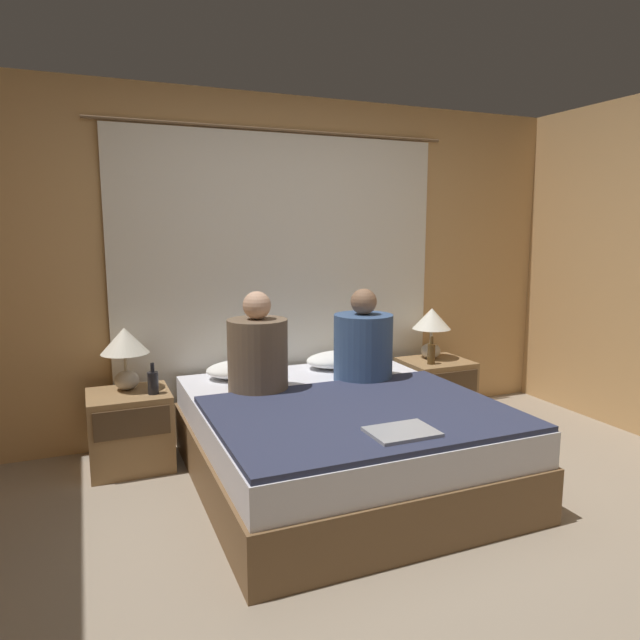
{
  "coord_description": "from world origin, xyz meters",
  "views": [
    {
      "loc": [
        -1.39,
        -2.24,
        1.54
      ],
      "look_at": [
        0.0,
        1.09,
        0.96
      ],
      "focal_mm": 32.0,
      "sensor_mm": 36.0,
      "label": 1
    }
  ],
  "objects_px": {
    "lamp_right": "(432,324)",
    "person_right_in_bed": "(363,344)",
    "pillow_right": "(342,359)",
    "laptop_on_bed": "(402,432)",
    "beer_bottle_on_right_stand": "(431,353)",
    "nightstand_right": "(435,390)",
    "beer_bottle_on_left_stand": "(153,382)",
    "lamp_left": "(125,347)",
    "person_left_in_bed": "(258,352)",
    "nightstand_left": "(130,430)",
    "pillow_left": "(246,368)",
    "bed": "(338,440)"
  },
  "relations": [
    {
      "from": "pillow_left",
      "to": "laptop_on_bed",
      "type": "bearing_deg",
      "value": -75.08
    },
    {
      "from": "pillow_right",
      "to": "laptop_on_bed",
      "type": "relative_size",
      "value": 1.69
    },
    {
      "from": "person_left_in_bed",
      "to": "person_right_in_bed",
      "type": "distance_m",
      "value": 0.74
    },
    {
      "from": "pillow_right",
      "to": "person_right_in_bed",
      "type": "height_order",
      "value": "person_right_in_bed"
    },
    {
      "from": "lamp_left",
      "to": "beer_bottle_on_right_stand",
      "type": "relative_size",
      "value": 1.88
    },
    {
      "from": "nightstand_left",
      "to": "pillow_right",
      "type": "relative_size",
      "value": 0.91
    },
    {
      "from": "person_left_in_bed",
      "to": "pillow_left",
      "type": "bearing_deg",
      "value": 85.74
    },
    {
      "from": "pillow_right",
      "to": "laptop_on_bed",
      "type": "height_order",
      "value": "pillow_right"
    },
    {
      "from": "nightstand_right",
      "to": "beer_bottle_on_left_stand",
      "type": "height_order",
      "value": "beer_bottle_on_left_stand"
    },
    {
      "from": "lamp_right",
      "to": "person_right_in_bed",
      "type": "xyz_separation_m",
      "value": [
        -0.83,
        -0.42,
        -0.02
      ]
    },
    {
      "from": "lamp_right",
      "to": "beer_bottle_on_left_stand",
      "type": "distance_m",
      "value": 2.2
    },
    {
      "from": "lamp_left",
      "to": "nightstand_right",
      "type": "bearing_deg",
      "value": -1.94
    },
    {
      "from": "pillow_right",
      "to": "beer_bottle_on_right_stand",
      "type": "xyz_separation_m",
      "value": [
        0.69,
        -0.15,
        0.02
      ]
    },
    {
      "from": "person_right_in_bed",
      "to": "beer_bottle_on_right_stand",
      "type": "xyz_separation_m",
      "value": [
        0.72,
        0.25,
        -0.17
      ]
    },
    {
      "from": "bed",
      "to": "nightstand_right",
      "type": "xyz_separation_m",
      "value": [
        1.17,
        0.69,
        -0.0
      ]
    },
    {
      "from": "pillow_right",
      "to": "person_right_in_bed",
      "type": "bearing_deg",
      "value": -94.2
    },
    {
      "from": "bed",
      "to": "lamp_right",
      "type": "xyz_separation_m",
      "value": [
        1.17,
        0.76,
        0.53
      ]
    },
    {
      "from": "nightstand_left",
      "to": "pillow_left",
      "type": "xyz_separation_m",
      "value": [
        0.8,
        0.06,
        0.32
      ]
    },
    {
      "from": "nightstand_right",
      "to": "pillow_right",
      "type": "bearing_deg",
      "value": 175.55
    },
    {
      "from": "nightstand_right",
      "to": "bed",
      "type": "bearing_deg",
      "value": -149.6
    },
    {
      "from": "lamp_left",
      "to": "laptop_on_bed",
      "type": "relative_size",
      "value": 1.24
    },
    {
      "from": "lamp_right",
      "to": "laptop_on_bed",
      "type": "height_order",
      "value": "lamp_right"
    },
    {
      "from": "person_left_in_bed",
      "to": "nightstand_left",
      "type": "bearing_deg",
      "value": 156.26
    },
    {
      "from": "lamp_right",
      "to": "beer_bottle_on_right_stand",
      "type": "xyz_separation_m",
      "value": [
        -0.11,
        -0.17,
        -0.2
      ]
    },
    {
      "from": "bed",
      "to": "pillow_right",
      "type": "relative_size",
      "value": 3.45
    },
    {
      "from": "lamp_right",
      "to": "beer_bottle_on_left_stand",
      "type": "xyz_separation_m",
      "value": [
        -2.19,
        -0.17,
        -0.21
      ]
    },
    {
      "from": "beer_bottle_on_right_stand",
      "to": "bed",
      "type": "bearing_deg",
      "value": -150.63
    },
    {
      "from": "nightstand_right",
      "to": "pillow_right",
      "type": "xyz_separation_m",
      "value": [
        -0.8,
        0.06,
        0.32
      ]
    },
    {
      "from": "nightstand_right",
      "to": "beer_bottle_on_left_stand",
      "type": "bearing_deg",
      "value": -177.7
    },
    {
      "from": "laptop_on_bed",
      "to": "pillow_left",
      "type": "bearing_deg",
      "value": 104.92
    },
    {
      "from": "beer_bottle_on_left_stand",
      "to": "pillow_left",
      "type": "bearing_deg",
      "value": 13.03
    },
    {
      "from": "nightstand_left",
      "to": "beer_bottle_on_right_stand",
      "type": "height_order",
      "value": "beer_bottle_on_right_stand"
    },
    {
      "from": "nightstand_left",
      "to": "nightstand_right",
      "type": "bearing_deg",
      "value": 0.0
    },
    {
      "from": "pillow_right",
      "to": "beer_bottle_on_right_stand",
      "type": "relative_size",
      "value": 2.58
    },
    {
      "from": "person_right_in_bed",
      "to": "laptop_on_bed",
      "type": "relative_size",
      "value": 1.91
    },
    {
      "from": "pillow_left",
      "to": "laptop_on_bed",
      "type": "distance_m",
      "value": 1.52
    },
    {
      "from": "laptop_on_bed",
      "to": "lamp_left",
      "type": "bearing_deg",
      "value": 128.67
    },
    {
      "from": "nightstand_left",
      "to": "pillow_left",
      "type": "height_order",
      "value": "pillow_left"
    },
    {
      "from": "bed",
      "to": "laptop_on_bed",
      "type": "relative_size",
      "value": 5.83
    },
    {
      "from": "nightstand_right",
      "to": "person_right_in_bed",
      "type": "bearing_deg",
      "value": -157.79
    },
    {
      "from": "lamp_right",
      "to": "lamp_left",
      "type": "bearing_deg",
      "value": 180.0
    },
    {
      "from": "person_right_in_bed",
      "to": "nightstand_left",
      "type": "bearing_deg",
      "value": 167.42
    },
    {
      "from": "nightstand_left",
      "to": "beer_bottle_on_left_stand",
      "type": "distance_m",
      "value": 0.37
    },
    {
      "from": "nightstand_left",
      "to": "nightstand_right",
      "type": "xyz_separation_m",
      "value": [
        2.34,
        0.0,
        0.0
      ]
    },
    {
      "from": "bed",
      "to": "nightstand_right",
      "type": "distance_m",
      "value": 1.35
    },
    {
      "from": "nightstand_right",
      "to": "person_left_in_bed",
      "type": "relative_size",
      "value": 0.79
    },
    {
      "from": "beer_bottle_on_left_stand",
      "to": "beer_bottle_on_right_stand",
      "type": "relative_size",
      "value": 0.93
    },
    {
      "from": "nightstand_left",
      "to": "person_left_in_bed",
      "type": "distance_m",
      "value": 0.98
    },
    {
      "from": "pillow_left",
      "to": "pillow_right",
      "type": "xyz_separation_m",
      "value": [
        0.74,
        0.0,
        0.0
      ]
    },
    {
      "from": "pillow_left",
      "to": "person_left_in_bed",
      "type": "xyz_separation_m",
      "value": [
        -0.03,
        -0.4,
        0.2
      ]
    }
  ]
}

